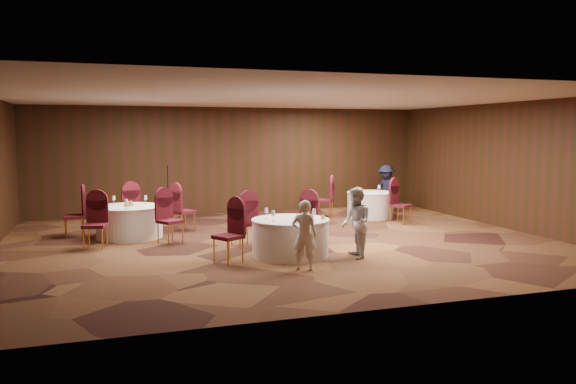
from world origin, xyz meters
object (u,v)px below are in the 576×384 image
object	(u,v)px
table_left	(129,222)
mic_stand	(168,206)
table_right	(370,205)
man_c	(386,189)
woman_b	(356,223)
woman_a	(304,235)
table_main	(290,237)

from	to	relation	value
table_left	mic_stand	xyz separation A→B (m)	(1.10, 1.96, 0.08)
table_right	man_c	bearing A→B (deg)	41.79
mic_stand	man_c	world-z (taller)	mic_stand
mic_stand	man_c	distance (m)	6.59
table_left	woman_b	world-z (taller)	woman_b
woman_b	man_c	bearing A→B (deg)	155.01
table_right	woman_b	world-z (taller)	woman_b
woman_a	woman_b	distance (m)	1.40
mic_stand	man_c	xyz separation A→B (m)	(6.58, -0.01, 0.27)
table_right	man_c	distance (m)	1.32
table_right	man_c	size ratio (longest dim) A/B	0.92
woman_a	woman_b	world-z (taller)	woman_b
table_left	woman_a	xyz separation A→B (m)	(2.83, -4.18, 0.25)
table_main	mic_stand	size ratio (longest dim) A/B	0.98
woman_b	table_main	bearing A→B (deg)	-107.71
table_right	mic_stand	bearing A→B (deg)	171.30
table_left	woman_a	bearing A→B (deg)	-55.86
table_main	man_c	distance (m)	6.87
table_left	man_c	bearing A→B (deg)	14.24
table_right	mic_stand	world-z (taller)	mic_stand
table_main	table_right	world-z (taller)	same
table_main	woman_b	size ratio (longest dim) A/B	1.10
table_left	mic_stand	bearing A→B (deg)	60.78
table_left	table_main	bearing A→B (deg)	-45.78
table_right	table_main	bearing A→B (deg)	-132.48
table_main	table_left	size ratio (longest dim) A/B	1.00
table_main	man_c	bearing A→B (deg)	46.46
table_left	table_right	world-z (taller)	same
table_main	mic_stand	distance (m)	5.32
man_c	woman_a	bearing A→B (deg)	-64.19
table_right	mic_stand	distance (m)	5.70
table_right	woman_a	bearing A→B (deg)	-126.43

